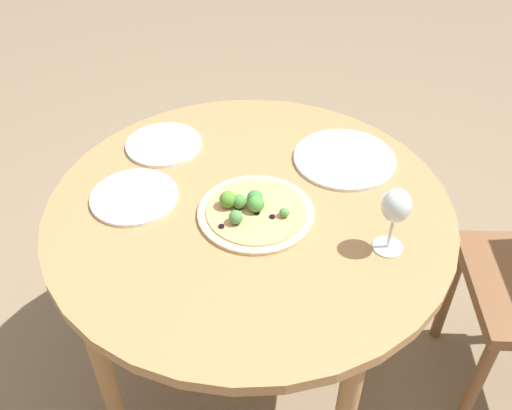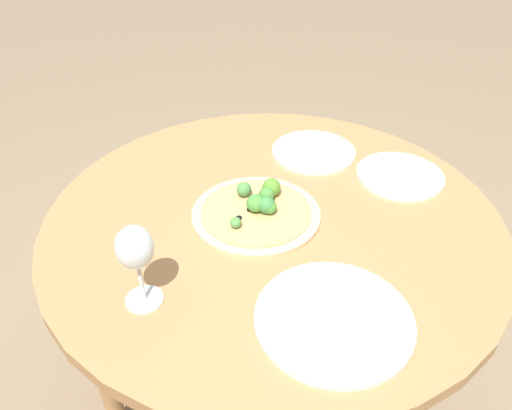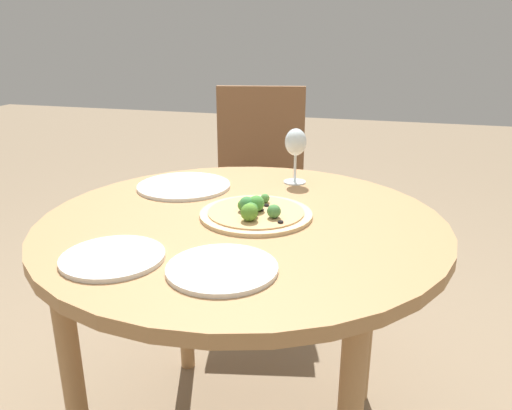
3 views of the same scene
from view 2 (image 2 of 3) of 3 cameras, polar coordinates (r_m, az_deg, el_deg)
name	(u,v)px [view 2 (image 2 of 3)]	position (r m, az deg, el deg)	size (l,w,h in m)	color
ground_plane	(268,401)	(1.66, 1.40, -21.52)	(12.00, 12.00, 0.00)	#847056
dining_table	(272,242)	(1.16, 1.87, -4.30)	(1.01, 1.01, 0.73)	#A87A4C
pizza	(257,210)	(1.10, 0.16, -0.55)	(0.28, 0.28, 0.06)	#DBBC89
wine_glass	(135,251)	(0.86, -13.64, -5.10)	(0.07, 0.07, 0.17)	silver
plate_near	(400,175)	(1.28, 16.13, 3.26)	(0.21, 0.21, 0.01)	silver
plate_far	(314,152)	(1.34, 6.60, 6.08)	(0.22, 0.22, 0.01)	silver
plate_side	(334,319)	(0.89, 8.88, -12.74)	(0.28, 0.28, 0.01)	silver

